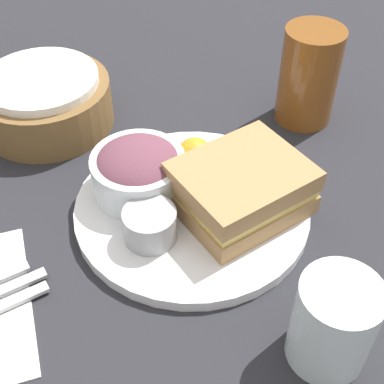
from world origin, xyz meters
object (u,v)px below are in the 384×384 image
object	(u,v)px
bread_basket	(45,101)
plate	(192,209)
dressing_cup	(150,225)
sandwich	(241,188)
drink_glass	(309,76)
water_glass	(333,323)
salad_bowl	(138,170)

from	to	relation	value
bread_basket	plate	bearing A→B (deg)	-59.24
plate	dressing_cup	distance (m)	0.07
sandwich	dressing_cup	xyz separation A→B (m)	(-0.11, -0.01, -0.01)
drink_glass	water_glass	world-z (taller)	drink_glass
plate	bread_basket	bearing A→B (deg)	120.76
salad_bowl	bread_basket	world-z (taller)	same
dressing_cup	water_glass	xyz separation A→B (m)	(0.12, -0.18, 0.02)
sandwich	dressing_cup	size ratio (longest dim) A/B	2.82
dressing_cup	bread_basket	bearing A→B (deg)	106.68
salad_bowl	drink_glass	world-z (taller)	drink_glass
dressing_cup	plate	bearing A→B (deg)	29.55
sandwich	bread_basket	distance (m)	0.32
plate	dressing_cup	world-z (taller)	dressing_cup
plate	bread_basket	distance (m)	0.27
sandwich	water_glass	bearing A→B (deg)	-86.61
dressing_cup	drink_glass	bearing A→B (deg)	31.75
dressing_cup	water_glass	size ratio (longest dim) A/B	0.60
sandwich	dressing_cup	distance (m)	0.11
salad_bowl	plate	bearing A→B (deg)	-40.42
salad_bowl	dressing_cup	distance (m)	0.08
sandwich	water_glass	xyz separation A→B (m)	(0.01, -0.19, 0.00)
plate	drink_glass	xyz separation A→B (m)	(0.21, 0.13, 0.06)
bread_basket	water_glass	size ratio (longest dim) A/B	1.88
drink_glass	bread_basket	bearing A→B (deg)	164.14
sandwich	plate	bearing A→B (deg)	157.46
plate	sandwich	xyz separation A→B (m)	(0.05, -0.02, 0.04)
water_glass	drink_glass	bearing A→B (deg)	66.79
plate	water_glass	bearing A→B (deg)	-73.40
sandwich	bread_basket	size ratio (longest dim) A/B	0.91
drink_glass	dressing_cup	bearing A→B (deg)	-148.25
dressing_cup	bread_basket	xyz separation A→B (m)	(-0.08, 0.26, 0.00)
salad_bowl	water_glass	xyz separation A→B (m)	(0.11, -0.25, 0.00)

